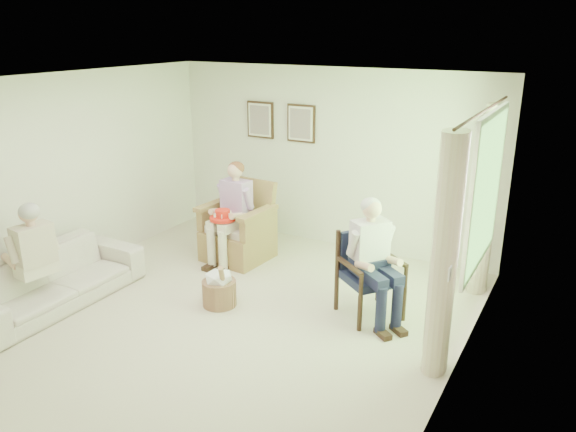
# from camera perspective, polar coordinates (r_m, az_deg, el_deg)

# --- Properties ---
(floor) EXTENTS (5.50, 5.50, 0.00)m
(floor) POSITION_cam_1_polar(r_m,az_deg,el_deg) (6.44, -6.71, -10.42)
(floor) COLOR beige
(floor) RESTS_ON ground
(back_wall) EXTENTS (5.00, 0.04, 2.60)m
(back_wall) POSITION_cam_1_polar(r_m,az_deg,el_deg) (8.21, 4.21, 5.84)
(back_wall) COLOR silver
(back_wall) RESTS_ON ground
(left_wall) EXTENTS (0.04, 5.50, 2.60)m
(left_wall) POSITION_cam_1_polar(r_m,az_deg,el_deg) (7.63, -22.58, 3.43)
(left_wall) COLOR silver
(left_wall) RESTS_ON ground
(right_wall) EXTENTS (0.04, 5.50, 2.60)m
(right_wall) POSITION_cam_1_polar(r_m,az_deg,el_deg) (4.95, 17.00, -3.75)
(right_wall) COLOR silver
(right_wall) RESTS_ON ground
(ceiling) EXTENTS (5.00, 5.50, 0.02)m
(ceiling) POSITION_cam_1_polar(r_m,az_deg,el_deg) (5.66, -7.72, 13.26)
(ceiling) COLOR white
(ceiling) RESTS_ON back_wall
(window) EXTENTS (0.13, 2.50, 1.63)m
(window) POSITION_cam_1_polar(r_m,az_deg,el_deg) (5.99, 19.50, 2.75)
(window) COLOR #2D6B23
(window) RESTS_ON right_wall
(curtain_left) EXTENTS (0.34, 0.34, 2.30)m
(curtain_left) POSITION_cam_1_polar(r_m,az_deg,el_deg) (5.23, 15.58, -4.14)
(curtain_left) COLOR beige
(curtain_left) RESTS_ON ground
(curtain_right) EXTENTS (0.34, 0.34, 2.30)m
(curtain_right) POSITION_cam_1_polar(r_m,az_deg,el_deg) (7.06, 19.52, 1.38)
(curtain_right) COLOR beige
(curtain_right) RESTS_ON ground
(framed_print_left) EXTENTS (0.45, 0.05, 0.55)m
(framed_print_left) POSITION_cam_1_polar(r_m,az_deg,el_deg) (8.63, -2.85, 9.73)
(framed_print_left) COLOR #382114
(framed_print_left) RESTS_ON back_wall
(framed_print_right) EXTENTS (0.45, 0.05, 0.55)m
(framed_print_right) POSITION_cam_1_polar(r_m,az_deg,el_deg) (8.28, 1.32, 9.38)
(framed_print_right) COLOR #382114
(framed_print_right) RESTS_ON back_wall
(wicker_armchair) EXTENTS (0.85, 0.85, 1.09)m
(wicker_armchair) POSITION_cam_1_polar(r_m,az_deg,el_deg) (7.92, -4.97, -1.89)
(wicker_armchair) COLOR #A37C4D
(wicker_armchair) RESTS_ON ground
(wood_armchair) EXTENTS (0.62, 0.58, 0.95)m
(wood_armchair) POSITION_cam_1_polar(r_m,az_deg,el_deg) (6.41, 8.68, -5.46)
(wood_armchair) COLOR black
(wood_armchair) RESTS_ON ground
(sofa) EXTENTS (2.17, 0.85, 0.63)m
(sofa) POSITION_cam_1_polar(r_m,az_deg,el_deg) (7.15, -22.78, -5.94)
(sofa) COLOR beige
(sofa) RESTS_ON ground
(person_wicker) EXTENTS (0.40, 0.63, 1.38)m
(person_wicker) POSITION_cam_1_polar(r_m,az_deg,el_deg) (7.65, -5.67, 1.03)
(person_wicker) COLOR beige
(person_wicker) RESTS_ON ground
(person_dark) EXTENTS (0.40, 0.62, 1.35)m
(person_dark) POSITION_cam_1_polar(r_m,az_deg,el_deg) (6.17, 8.28, -3.68)
(person_dark) COLOR #1A1D3A
(person_dark) RESTS_ON ground
(person_sofa) EXTENTS (0.42, 0.63, 1.28)m
(person_sofa) POSITION_cam_1_polar(r_m,az_deg,el_deg) (6.87, -24.79, -3.43)
(person_sofa) COLOR beige
(person_sofa) RESTS_ON ground
(red_hat) EXTENTS (0.35, 0.35, 0.14)m
(red_hat) POSITION_cam_1_polar(r_m,az_deg,el_deg) (7.54, -6.65, -0.02)
(red_hat) COLOR red
(red_hat) RESTS_ON person_wicker
(hatbox) EXTENTS (0.44, 0.44, 0.59)m
(hatbox) POSITION_cam_1_polar(r_m,az_deg,el_deg) (6.66, -7.01, -7.20)
(hatbox) COLOR tan
(hatbox) RESTS_ON ground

